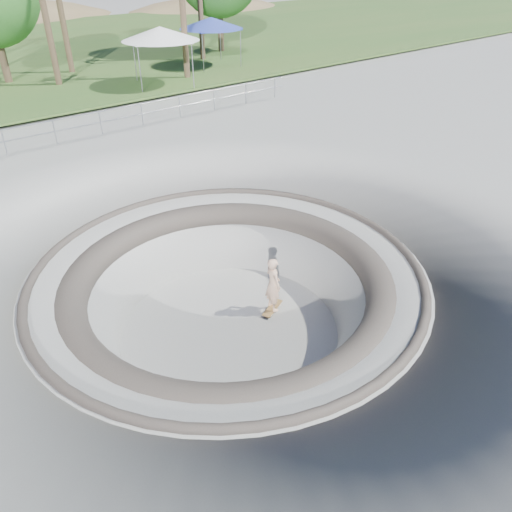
# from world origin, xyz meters

# --- Properties ---
(ground) EXTENTS (180.00, 180.00, 0.00)m
(ground) POSITION_xyz_m (0.00, 0.00, 0.00)
(ground) COLOR #A09F9A
(ground) RESTS_ON ground
(skate_bowl) EXTENTS (14.00, 14.00, 4.10)m
(skate_bowl) POSITION_xyz_m (0.00, 0.00, -1.83)
(skate_bowl) COLOR #A09F9A
(skate_bowl) RESTS_ON ground
(safety_railing) EXTENTS (25.00, 0.06, 1.03)m
(safety_railing) POSITION_xyz_m (0.00, 12.00, 0.69)
(safety_railing) COLOR gray
(safety_railing) RESTS_ON ground
(skateboard) EXTENTS (0.93, 0.60, 0.09)m
(skateboard) POSITION_xyz_m (1.45, -0.16, -1.83)
(skateboard) COLOR olive
(skateboard) RESTS_ON ground
(skater) EXTENTS (0.52, 0.68, 1.70)m
(skater) POSITION_xyz_m (1.45, -0.16, -0.96)
(skater) COLOR beige
(skater) RESTS_ON skateboard
(canopy_white) EXTENTS (5.74, 5.74, 3.12)m
(canopy_white) POSITION_xyz_m (8.64, 18.00, 3.02)
(canopy_white) COLOR gray
(canopy_white) RESTS_ON ground
(canopy_blue) EXTENTS (5.88, 5.88, 2.99)m
(canopy_blue) POSITION_xyz_m (13.94, 20.69, 2.90)
(canopy_blue) COLOR gray
(canopy_blue) RESTS_ON ground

